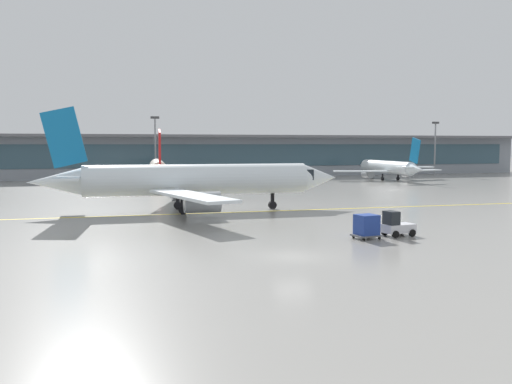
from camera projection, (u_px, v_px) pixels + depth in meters
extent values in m
plane|color=gray|center=(292.00, 257.00, 36.83)|extent=(400.00, 400.00, 0.00)
cube|color=yellow|center=(202.00, 213.00, 59.82)|extent=(109.98, 2.96, 0.01)
cube|color=#8C939E|center=(156.00, 157.00, 123.28)|extent=(185.48, 8.00, 9.00)
cube|color=#385666|center=(157.00, 156.00, 119.33)|extent=(178.06, 0.16, 5.04)
cube|color=slate|center=(156.00, 136.00, 121.42)|extent=(192.90, 11.00, 0.60)
cylinder|color=silver|center=(158.00, 168.00, 100.34)|extent=(4.69, 21.79, 3.00)
cone|color=silver|center=(156.00, 166.00, 112.64)|extent=(3.13, 3.82, 2.85)
cube|color=black|center=(157.00, 164.00, 110.27)|extent=(2.55, 2.88, 1.05)
cone|color=silver|center=(160.00, 172.00, 87.44)|extent=(2.92, 4.99, 2.55)
cube|color=silver|center=(114.00, 174.00, 97.15)|extent=(12.57, 6.99, 0.25)
cylinder|color=#999EA3|center=(129.00, 178.00, 99.01)|extent=(2.10, 3.32, 1.86)
cube|color=silver|center=(201.00, 173.00, 100.22)|extent=(12.68, 5.25, 0.25)
cylinder|color=#999EA3|center=(187.00, 177.00, 101.09)|extent=(2.10, 3.32, 1.86)
cube|color=red|center=(160.00, 146.00, 88.02)|extent=(0.63, 4.06, 5.66)
cube|color=silver|center=(146.00, 169.00, 88.24)|extent=(4.57, 2.46, 0.21)
cube|color=silver|center=(174.00, 169.00, 89.12)|extent=(4.57, 2.46, 0.21)
cylinder|color=black|center=(157.00, 178.00, 107.92)|extent=(0.39, 0.39, 1.59)
cylinder|color=black|center=(157.00, 180.00, 107.96)|extent=(0.55, 0.83, 0.80)
cylinder|color=black|center=(147.00, 182.00, 98.41)|extent=(0.39, 0.39, 1.59)
cylinder|color=black|center=(147.00, 184.00, 98.44)|extent=(0.55, 0.83, 0.80)
cylinder|color=black|center=(170.00, 181.00, 99.22)|extent=(0.39, 0.39, 1.59)
cylinder|color=black|center=(170.00, 183.00, 99.25)|extent=(0.55, 0.83, 0.80)
cylinder|color=white|center=(387.00, 167.00, 114.94)|extent=(2.98, 19.10, 2.65)
cone|color=white|center=(363.00, 165.00, 125.63)|extent=(2.57, 3.22, 2.51)
cube|color=black|center=(367.00, 164.00, 123.57)|extent=(2.11, 2.42, 0.93)
cone|color=white|center=(417.00, 169.00, 103.74)|extent=(2.32, 4.27, 2.25)
cube|color=white|center=(361.00, 171.00, 111.75)|extent=(11.15, 5.58, 0.22)
cylinder|color=#999EA3|center=(368.00, 174.00, 113.51)|extent=(1.68, 2.83, 1.63)
cube|color=white|center=(419.00, 170.00, 115.26)|extent=(11.17, 5.23, 0.22)
cylinder|color=#999EA3|center=(407.00, 174.00, 115.88)|extent=(1.68, 2.83, 1.63)
cube|color=#1472B2|center=(415.00, 150.00, 104.24)|extent=(0.34, 3.57, 4.98)
cube|color=white|center=(405.00, 167.00, 104.31)|extent=(3.92, 1.94, 0.19)
cube|color=white|center=(423.00, 167.00, 105.32)|extent=(3.92, 1.94, 0.19)
cylinder|color=black|center=(372.00, 175.00, 121.53)|extent=(0.34, 0.34, 1.40)
cylinder|color=black|center=(372.00, 176.00, 121.56)|extent=(0.44, 0.71, 0.70)
cylinder|color=black|center=(382.00, 177.00, 113.16)|extent=(0.34, 0.34, 1.40)
cylinder|color=black|center=(382.00, 179.00, 113.19)|extent=(0.44, 0.71, 0.70)
cylinder|color=black|center=(398.00, 177.00, 114.08)|extent=(0.34, 0.34, 1.40)
cylinder|color=black|center=(398.00, 179.00, 114.11)|extent=(0.44, 0.71, 0.70)
cylinder|color=white|center=(198.00, 180.00, 61.42)|extent=(25.00, 4.05, 3.46)
cone|color=white|center=(319.00, 178.00, 65.10)|extent=(4.23, 3.39, 3.29)
cube|color=black|center=(297.00, 174.00, 64.36)|extent=(3.18, 2.77, 1.21)
cone|color=white|center=(54.00, 182.00, 57.56)|extent=(5.61, 3.07, 2.94)
cube|color=white|center=(172.00, 183.00, 69.52)|extent=(7.37, 14.57, 0.29)
cylinder|color=#999EA3|center=(187.00, 192.00, 67.25)|extent=(3.71, 2.22, 2.14)
cube|color=white|center=(191.00, 196.00, 52.45)|extent=(6.77, 14.61, 0.29)
cylinder|color=#999EA3|center=(202.00, 202.00, 55.67)|extent=(3.71, 2.22, 2.14)
cube|color=#1472B2|center=(64.00, 137.00, 57.43)|extent=(4.67, 0.48, 6.52)
cube|color=white|center=(71.00, 176.00, 60.35)|extent=(2.56, 5.15, 0.24)
cube|color=white|center=(67.00, 178.00, 55.45)|extent=(2.56, 5.15, 0.24)
cylinder|color=black|center=(272.00, 201.00, 63.86)|extent=(0.45, 0.45, 1.83)
cylinder|color=black|center=(272.00, 205.00, 63.90)|extent=(0.93, 0.58, 0.92)
cylinder|color=black|center=(178.00, 201.00, 63.39)|extent=(0.45, 0.45, 1.83)
cylinder|color=black|center=(178.00, 205.00, 63.43)|extent=(0.93, 0.58, 0.92)
cylinder|color=black|center=(183.00, 206.00, 58.88)|extent=(0.45, 0.45, 1.83)
cylinder|color=black|center=(183.00, 210.00, 58.92)|extent=(0.93, 0.58, 0.92)
cube|color=silver|center=(398.00, 228.00, 45.05)|extent=(2.77, 1.76, 0.70)
cube|color=#1E2328|center=(391.00, 218.00, 44.66)|extent=(1.07, 1.36, 1.10)
cylinder|color=black|center=(401.00, 230.00, 46.06)|extent=(0.63, 0.30, 0.60)
cylinder|color=black|center=(412.00, 233.00, 44.79)|extent=(0.63, 0.30, 0.60)
cylinder|color=black|center=(385.00, 232.00, 45.37)|extent=(0.63, 0.30, 0.60)
cylinder|color=black|center=(395.00, 234.00, 44.10)|extent=(0.63, 0.30, 0.60)
cube|color=#595B60|center=(366.00, 235.00, 43.78)|extent=(2.31, 1.88, 0.12)
cube|color=navy|center=(367.00, 225.00, 43.71)|extent=(1.80, 1.71, 1.60)
cylinder|color=black|center=(369.00, 235.00, 44.74)|extent=(0.23, 0.13, 0.22)
cylinder|color=black|center=(379.00, 238.00, 43.47)|extent=(0.23, 0.13, 0.22)
cylinder|color=black|center=(353.00, 237.00, 44.12)|extent=(0.23, 0.13, 0.22)
cylinder|color=black|center=(364.00, 239.00, 42.85)|extent=(0.23, 0.13, 0.22)
cylinder|color=gray|center=(155.00, 149.00, 115.20)|extent=(0.36, 0.36, 12.82)
cube|color=#3F3F42|center=(155.00, 118.00, 114.62)|extent=(1.80, 0.30, 0.50)
cylinder|color=gray|center=(435.00, 149.00, 132.74)|extent=(0.36, 0.36, 12.40)
cube|color=#3F3F42|center=(436.00, 123.00, 132.17)|extent=(1.80, 0.30, 0.50)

